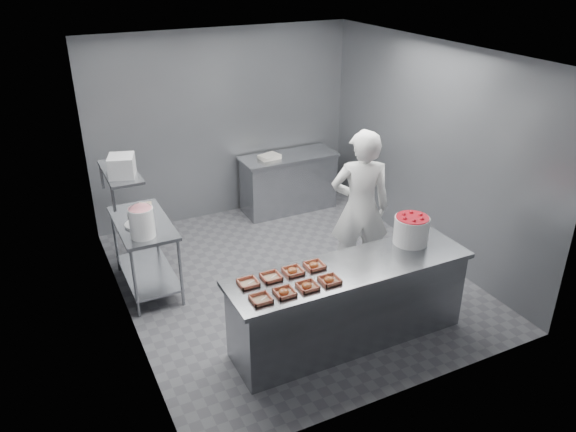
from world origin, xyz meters
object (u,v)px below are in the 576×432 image
object	(u,v)px
tray_3	(330,280)
worker	(360,208)
back_counter	(289,182)
tray_4	(248,283)
strawberry_tub	(411,229)
tray_0	(261,299)
glaze_bucket	(142,222)
tray_6	(293,271)
tray_7	(314,265)
tray_1	(284,292)
service_counter	(349,304)
prep_table	(145,245)
tray_2	(307,286)
appliance	(122,166)
tray_5	(271,277)

from	to	relation	value
tray_3	worker	bearing A→B (deg)	46.67
back_counter	tray_4	world-z (taller)	tray_4
tray_4	strawberry_tub	size ratio (longest dim) A/B	0.50
back_counter	tray_0	world-z (taller)	tray_0
glaze_bucket	worker	bearing A→B (deg)	-12.98
tray_6	tray_7	size ratio (longest dim) A/B	1.00
tray_1	tray_6	world-z (taller)	same
tray_0	tray_6	bearing A→B (deg)	32.31
service_counter	prep_table	size ratio (longest dim) A/B	2.17
tray_6	worker	xyz separation A→B (m)	(1.33, 0.85, 0.05)
tray_3	tray_2	bearing A→B (deg)	180.00
tray_0	worker	bearing A→B (deg)	32.57
back_counter	tray_6	size ratio (longest dim) A/B	8.01
tray_3	tray_7	world-z (taller)	same
tray_6	strawberry_tub	size ratio (longest dim) A/B	0.50
tray_1	tray_7	distance (m)	0.57
tray_4	tray_7	distance (m)	0.72
tray_7	glaze_bucket	distance (m)	1.99
prep_table	tray_1	xyz separation A→B (m)	(0.83, -2.10, 0.33)
prep_table	worker	distance (m)	2.61
glaze_bucket	service_counter	bearing A→B (deg)	-42.38
worker	appliance	bearing A→B (deg)	6.09
tray_7	tray_1	bearing A→B (deg)	-147.85
tray_4	glaze_bucket	world-z (taller)	glaze_bucket
tray_2	glaze_bucket	bearing A→B (deg)	123.55
tray_2	strawberry_tub	bearing A→B (deg)	11.95
tray_4	strawberry_tub	xyz separation A→B (m)	(1.90, -0.00, 0.14)
tray_7	worker	size ratio (longest dim) A/B	0.10
tray_0	tray_3	world-z (taller)	tray_3
tray_4	prep_table	bearing A→B (deg)	108.24
tray_5	tray_7	size ratio (longest dim) A/B	1.00
tray_4	tray_6	bearing A→B (deg)	-0.00
service_counter	tray_4	size ratio (longest dim) A/B	13.88
tray_7	glaze_bucket	bearing A→B (deg)	134.22
tray_1	tray_7	world-z (taller)	same
tray_4	tray_5	distance (m)	0.24
tray_5	glaze_bucket	size ratio (longest dim) A/B	0.45
prep_table	strawberry_tub	bearing A→B (deg)	-35.85
tray_0	tray_3	size ratio (longest dim) A/B	1.00
service_counter	tray_0	size ratio (longest dim) A/B	13.88
tray_2	appliance	size ratio (longest dim) A/B	0.62
tray_5	service_counter	bearing A→B (deg)	-10.47
back_counter	appliance	distance (m)	3.33
tray_5	worker	xyz separation A→B (m)	(1.56, 0.85, 0.06)
tray_4	tray_3	bearing A→B (deg)	-22.82
tray_7	strawberry_tub	size ratio (longest dim) A/B	0.50
tray_1	tray_6	distance (m)	0.39
prep_table	glaze_bucket	xyz separation A→B (m)	(-0.07, -0.38, 0.49)
prep_table	tray_4	distance (m)	1.92
tray_4	appliance	distance (m)	1.95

